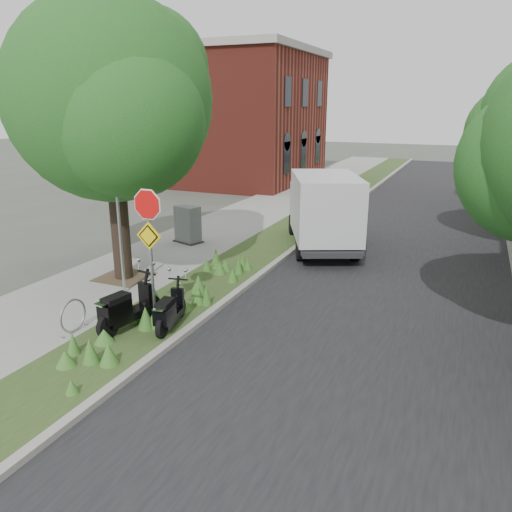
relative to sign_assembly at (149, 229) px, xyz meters
The scene contains 15 objects.
ground 2.78m from the sign_assembly, 22.62° to the right, with size 120.00×120.00×0.00m, color #4C5147.
sidewalk_near 10.10m from the sign_assembly, 106.84° to the left, with size 3.50×60.00×0.12m, color gray.
verge 9.69m from the sign_assembly, 90.61° to the left, with size 2.00×60.00×0.12m, color #2D431C.
kerb_near 9.73m from the sign_assembly, 84.54° to the left, with size 0.20×60.00×0.13m, color #9E9991.
road 10.65m from the sign_assembly, 64.96° to the left, with size 7.00×60.00×0.01m, color black.
kerb_far 12.50m from the sign_assembly, 50.01° to the left, with size 0.20×60.00×0.13m, color #9E9991.
street_tree_main 4.30m from the sign_assembly, 139.63° to the left, with size 6.21×5.54×7.66m.
bare_post 2.18m from the sign_assembly, 145.95° to the left, with size 0.08×0.08×4.00m.
bike_hoop 2.54m from the sign_assembly, 137.69° to the right, with size 0.06×0.78×0.77m.
sign_assembly is the anchor object (origin of this frame).
brick_building 22.97m from the sign_assembly, 110.72° to the left, with size 9.40×10.40×8.30m.
scooter_near 1.94m from the sign_assembly, 116.77° to the right, with size 0.57×1.83×0.88m.
scooter_far 1.94m from the sign_assembly, 25.59° to the right, with size 0.52×1.56×0.75m.
box_truck 8.02m from the sign_assembly, 77.61° to the left, with size 3.82×5.40×2.29m.
utility_cabinet 7.12m from the sign_assembly, 114.65° to the left, with size 1.14×0.93×1.32m.
Camera 1 is at (5.03, -8.21, 4.95)m, focal length 35.00 mm.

